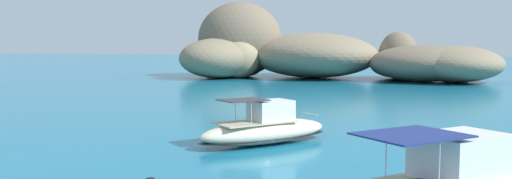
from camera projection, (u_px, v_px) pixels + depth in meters
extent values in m
ellipsoid|color=#84755B|center=(218.00, 58.00, 70.67)|extent=(12.60, 14.31, 5.51)
ellipsoid|color=#756651|center=(240.00, 39.00, 74.43)|extent=(15.76, 15.97, 10.75)
ellipsoid|color=#84755B|center=(225.00, 63.00, 73.21)|extent=(14.60, 14.76, 3.86)
ellipsoid|color=#84755B|center=(313.00, 55.00, 72.04)|extent=(25.42, 24.88, 6.24)
ellipsoid|color=#9E8966|center=(239.00, 57.00, 70.85)|extent=(8.45, 8.90, 5.75)
ellipsoid|color=#9E8966|center=(247.00, 47.00, 74.59)|extent=(8.44, 9.17, 8.40)
ellipsoid|color=#756651|center=(422.00, 63.00, 64.53)|extent=(16.67, 15.95, 4.58)
ellipsoid|color=#9E8966|center=(399.00, 65.00, 70.67)|extent=(10.66, 11.15, 3.72)
ellipsoid|color=#84755B|center=(454.00, 64.00, 63.53)|extent=(12.95, 15.13, 4.46)
ellipsoid|color=#756651|center=(398.00, 55.00, 70.27)|extent=(5.86, 5.48, 6.39)
ellipsoid|color=#84755B|center=(458.00, 66.00, 64.69)|extent=(9.55, 9.68, 3.98)
cube|color=silver|center=(461.00, 155.00, 13.14)|extent=(2.75, 2.77, 1.12)
cube|color=#2D4756|center=(490.00, 147.00, 13.69)|extent=(1.30, 1.26, 0.59)
cube|color=navy|center=(412.00, 135.00, 12.20)|extent=(3.00, 3.02, 0.04)
cylinder|color=silver|center=(386.00, 155.00, 12.98)|extent=(0.03, 0.03, 1.27)
cylinder|color=silver|center=(439.00, 169.00, 11.53)|extent=(0.03, 0.03, 1.27)
ellipsoid|color=beige|center=(265.00, 132.00, 24.18)|extent=(5.94, 6.43, 1.15)
ellipsoid|color=black|center=(265.00, 137.00, 24.20)|extent=(6.06, 6.55, 0.14)
cube|color=#C6B793|center=(256.00, 122.00, 23.86)|extent=(3.73, 3.93, 0.06)
cube|color=silver|center=(271.00, 110.00, 24.27)|extent=(2.31, 2.35, 0.94)
cube|color=#2D4756|center=(287.00, 107.00, 24.77)|extent=(1.14, 1.03, 0.51)
cylinder|color=silver|center=(309.00, 114.00, 25.52)|extent=(1.10, 0.95, 0.04)
cube|color=#333338|center=(243.00, 100.00, 23.41)|extent=(2.52, 2.56, 0.04)
cylinder|color=silver|center=(235.00, 110.00, 24.05)|extent=(0.03, 0.03, 1.08)
cylinder|color=silver|center=(251.00, 113.00, 22.86)|extent=(0.03, 0.03, 1.08)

